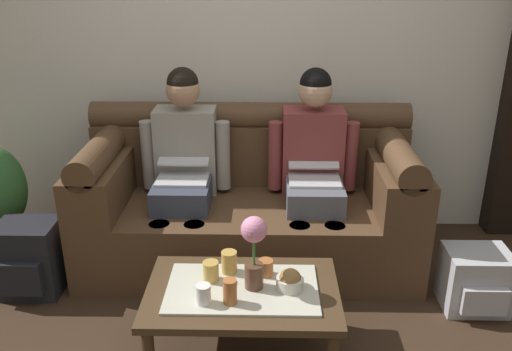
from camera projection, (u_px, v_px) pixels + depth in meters
back_wall_patterned at (251, 20)px, 3.54m from camera, size 6.00×0.12×2.90m
couch at (249, 203)px, 3.45m from camera, size 2.06×0.88×0.96m
person_left at (184, 161)px, 3.35m from camera, size 0.56×0.67×1.22m
person_right at (314, 162)px, 3.33m from camera, size 0.56×0.67×1.22m
coffee_table at (242, 298)px, 2.56m from camera, size 0.91×0.60×0.39m
flower_vase at (254, 246)px, 2.46m from camera, size 0.12×0.12×0.36m
snack_bowl at (290, 281)px, 2.52m from camera, size 0.13×0.13×0.11m
cup_near_left at (211, 271)px, 2.58m from camera, size 0.08×0.08×0.10m
cup_near_right at (203, 294)px, 2.41m from camera, size 0.07×0.07×0.09m
cup_far_center at (266, 268)px, 2.63m from camera, size 0.07×0.07×0.08m
cup_far_left at (230, 291)px, 2.41m from camera, size 0.06×0.06×0.12m
cup_far_right at (229, 262)px, 2.65m from camera, size 0.08×0.08×0.11m
backpack_right at (475, 281)px, 2.99m from camera, size 0.34×0.32×0.34m
backpack_left at (30, 259)px, 3.12m from camera, size 0.34×0.32×0.44m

